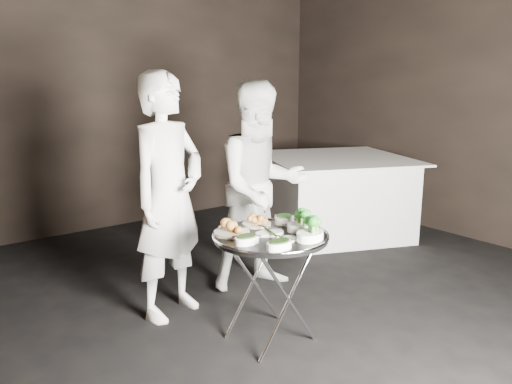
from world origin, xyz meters
TOP-DOWN VIEW (x-y plane):
  - floor at (0.00, 0.00)m, footprint 6.00×7.00m
  - wall_back at (0.00, 3.52)m, footprint 6.00×0.05m
  - tray_stand at (-0.04, 0.38)m, footprint 0.47×0.40m
  - serving_tray at (-0.04, 0.38)m, footprint 0.73×0.73m
  - potato_plate_a at (-0.22, 0.53)m, footprint 0.23×0.23m
  - potato_plate_b at (0.01, 0.59)m, footprint 0.19×0.19m
  - greens_bowl at (0.19, 0.51)m, footprint 0.14×0.14m
  - asparagus_plate_a at (-0.05, 0.38)m, footprint 0.21×0.15m
  - asparagus_plate_b at (-0.06, 0.22)m, footprint 0.19×0.13m
  - spinach_bowl_a at (-0.26, 0.33)m, footprint 0.17×0.11m
  - spinach_bowl_b at (-0.17, 0.14)m, footprint 0.16×0.11m
  - broccoli_bowl_a at (0.17, 0.32)m, footprint 0.23×0.19m
  - broccoli_bowl_b at (0.08, 0.15)m, footprint 0.23×0.19m
  - serving_utensils at (-0.02, 0.45)m, footprint 0.57×0.41m
  - waiter_left at (-0.35, 1.11)m, footprint 0.72×0.59m
  - waiter_right at (0.46, 1.11)m, footprint 0.92×0.78m
  - dining_table at (2.01, 1.78)m, footprint 1.47×1.47m

SIDE VIEW (x-z plane):
  - floor at x=0.00m, z-range -0.05..0.00m
  - tray_stand at x=-0.04m, z-range 0.04..0.73m
  - dining_table at x=2.01m, z-range 0.00..0.84m
  - serving_tray at x=-0.04m, z-range 0.68..0.72m
  - asparagus_plate_b at x=-0.06m, z-range 0.70..0.74m
  - asparagus_plate_a at x=-0.05m, z-range 0.70..0.74m
  - potato_plate_b at x=0.01m, z-range 0.70..0.77m
  - spinach_bowl_b at x=-0.17m, z-range 0.70..0.77m
  - spinach_bowl_a at x=-0.26m, z-range 0.70..0.77m
  - greens_bowl at x=0.19m, z-range 0.70..0.78m
  - potato_plate_a at x=-0.22m, z-range 0.70..0.78m
  - broccoli_bowl_a at x=0.17m, z-range 0.70..0.79m
  - broccoli_bowl_b at x=0.08m, z-range 0.70..0.79m
  - serving_utensils at x=-0.02m, z-range 0.75..0.76m
  - waiter_right at x=0.46m, z-range 0.00..1.64m
  - waiter_left at x=-0.35m, z-range 0.00..1.71m
  - wall_back at x=0.00m, z-range 0.00..3.00m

